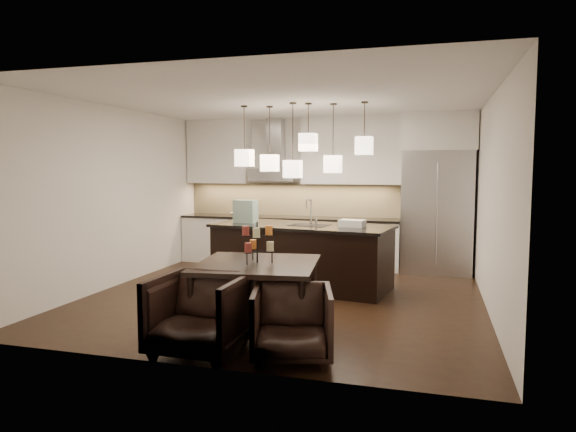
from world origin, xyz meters
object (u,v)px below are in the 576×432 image
(dining_table, at_px, (257,297))
(armchair_left, at_px, (199,314))
(refrigerator, at_px, (437,212))
(island_body, at_px, (302,257))
(armchair_right, at_px, (292,323))

(dining_table, relative_size, armchair_left, 1.49)
(dining_table, bearing_deg, refrigerator, 56.75)
(refrigerator, height_order, armchair_left, refrigerator)
(refrigerator, bearing_deg, armchair_left, -115.20)
(island_body, distance_m, dining_table, 2.25)
(refrigerator, xyz_separation_m, armchair_left, (-2.27, -4.82, -0.67))
(dining_table, bearing_deg, armchair_left, -118.11)
(armchair_right, bearing_deg, island_body, 88.10)
(refrigerator, distance_m, dining_table, 4.48)
(refrigerator, xyz_separation_m, dining_table, (-1.95, -3.98, -0.68))
(island_body, bearing_deg, refrigerator, 49.42)
(armchair_left, distance_m, armchair_right, 0.93)
(refrigerator, xyz_separation_m, armchair_right, (-1.34, -4.70, -0.72))
(island_body, height_order, armchair_right, island_body)
(dining_table, xyz_separation_m, armchair_right, (0.60, -0.72, -0.04))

